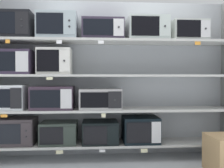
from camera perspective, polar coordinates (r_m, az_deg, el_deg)
The scene contains 29 objects.
back_panel at distance 3.55m, azimuth -0.27°, elevation 1.33°, with size 3.40×0.04×2.14m, color #9EA3A8.
shelf_0 at distance 3.43m, azimuth -0.00°, elevation -13.35°, with size 3.20×0.43×0.03m, color beige.
microwave_0 at distance 3.53m, azimuth -21.36°, elevation -9.95°, with size 0.54×0.37×0.34m.
microwave_1 at distance 3.41m, azimuth -11.93°, elevation -10.76°, with size 0.47×0.39×0.28m.
microwave_2 at distance 3.38m, azimuth -2.70°, elevation -10.81°, with size 0.47×0.42×0.29m.
microwave_3 at distance 3.43m, azimuth 6.50°, elevation -10.21°, with size 0.47×0.42×0.34m.
price_tag_0 at distance 3.25m, azimuth -11.87°, elevation -14.96°, with size 0.09×0.00×0.04m, color beige.
price_tag_1 at distance 3.23m, azimuth -2.22°, elevation -14.98°, with size 0.07×0.00×0.03m, color white.
price_tag_2 at distance 3.29m, azimuth 7.35°, elevation -14.82°, with size 0.09×0.00×0.05m, color beige.
shelf_1 at distance 3.35m, azimuth -0.00°, elevation -5.85°, with size 3.20×0.43×0.03m, color beige.
microwave_4 at distance 3.49m, azimuth -22.31°, elevation -2.80°, with size 0.43×0.38×0.31m.
microwave_5 at distance 3.36m, azimuth -13.25°, elevation -3.04°, with size 0.54×0.41×0.30m.
microwave_6 at distance 3.32m, azimuth -2.67°, elevation -3.36°, with size 0.54×0.42×0.26m.
price_tag_3 at distance 3.31m, azimuth -23.38°, elevation -6.69°, with size 0.08×0.00×0.04m, color orange.
price_tag_4 at distance 3.13m, azimuth -1.94°, elevation -7.17°, with size 0.05×0.00×0.05m, color beige.
shelf_2 at distance 3.32m, azimuth -0.00°, elevation 1.91°, with size 3.20×0.43×0.03m, color beige.
microwave_7 at distance 3.47m, azimuth -21.67°, elevation 4.58°, with size 0.52×0.43×0.31m.
microwave_8 at distance 3.35m, azimuth -12.90°, elevation 5.01°, with size 0.43×0.35×0.34m.
price_tag_5 at distance 3.14m, azimuth -14.02°, elevation 1.23°, with size 0.08×0.00×0.03m, color beige.
shelf_3 at distance 3.35m, azimuth -0.00°, elevation 9.65°, with size 3.20×0.43×0.03m, color beige.
microwave_9 at distance 3.53m, azimuth -21.68°, elevation 12.14°, with size 0.52×0.44×0.34m.
microwave_10 at distance 3.41m, azimuth -12.20°, elevation 12.58°, with size 0.50×0.44×0.33m.
microwave_11 at distance 3.37m, azimuth -2.14°, elevation 12.18°, with size 0.54×0.41×0.27m.
microwave_12 at distance 3.44m, azimuth 8.02°, elevation 12.25°, with size 0.53×0.43×0.31m.
microwave_13 at distance 3.59m, azimuth 16.89°, elevation 11.41°, with size 0.46×0.40×0.26m.
price_tag_6 at distance 3.29m, azimuth -22.69°, elevation 8.95°, with size 0.05×0.00×0.05m, color orange.
price_tag_7 at distance 3.15m, azimuth -11.93°, elevation 9.37°, with size 0.07×0.00×0.05m, color white.
price_tag_8 at distance 3.13m, azimuth -2.52°, elevation 9.51°, with size 0.07×0.00×0.04m, color white.
price_tag_9 at distance 3.39m, azimuth 18.94°, elevation 8.79°, with size 0.07×0.00×0.04m, color orange.
Camera 1 is at (-0.23, -3.31, 1.07)m, focal length 40.14 mm.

